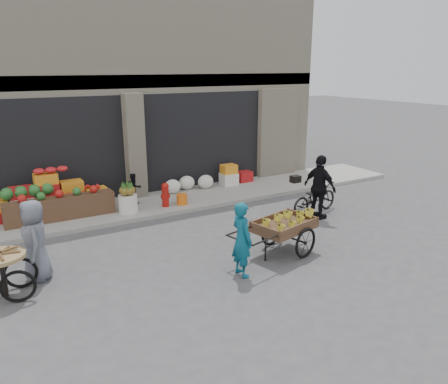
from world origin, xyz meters
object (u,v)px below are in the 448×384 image
banana_cart (283,224)px  vendor_woman (242,239)px  vendor_grey (35,240)px  fire_hydrant (165,194)px  bicycle (315,198)px  orange_bucket (182,199)px  pineapple_bin (128,203)px  seated_person (134,189)px  cyclist (320,187)px  tricycle_cart (2,269)px

banana_cart → vendor_woman: vendor_woman is taller
banana_cart → vendor_grey: vendor_grey is taller
banana_cart → vendor_grey: bearing=150.2°
fire_hydrant → bicycle: bearing=-33.4°
vendor_woman → orange_bucket: bearing=-11.4°
pineapple_bin → banana_cart: 4.72m
seated_person → bicycle: (4.27, -3.00, -0.13)m
vendor_grey → fire_hydrant: bearing=127.9°
pineapple_bin → cyclist: size_ratio=0.29×
banana_cart → fire_hydrant: bearing=91.0°
pineapple_bin → vendor_woman: 4.70m
orange_bucket → cyclist: bearing=-43.2°
fire_hydrant → orange_bucket: size_ratio=2.22×
orange_bucket → tricycle_cart: 5.87m
tricycle_cart → bicycle: (8.05, 0.80, -0.11)m
vendor_grey → cyclist: (7.20, -0.07, 0.07)m
tricycle_cart → bicycle: bearing=16.2°
orange_bucket → bicycle: size_ratio=0.19×
bicycle → vendor_woman: bearing=111.4°
vendor_grey → cyclist: cyclist is taller
seated_person → banana_cart: bearing=-80.0°
pineapple_bin → fire_hydrant: 1.11m
banana_cart → pineapple_bin: bearing=103.9°
seated_person → vendor_woman: size_ratio=0.61×
bicycle → cyclist: 0.62m
fire_hydrant → orange_bucket: 0.55m
vendor_woman → bicycle: size_ratio=0.89×
fire_hydrant → vendor_woman: vendor_woman is taller
seated_person → cyclist: size_ratio=0.53×
bicycle → orange_bucket: bearing=44.7°
fire_hydrant → seated_person: seated_person is taller
banana_cart → cyclist: bearing=17.8°
fire_hydrant → vendor_woman: 4.58m
fire_hydrant → vendor_grey: bearing=-145.0°
orange_bucket → pineapple_bin: bearing=176.4°
tricycle_cart → bicycle: size_ratio=0.85×
orange_bucket → seated_person: (-1.20, 0.70, 0.31)m
pineapple_bin → vendor_woman: (0.81, -4.61, 0.40)m
banana_cart → vendor_woman: (-1.33, -0.42, 0.06)m
bicycle → cyclist: (-0.20, -0.40, 0.43)m
vendor_grey → bicycle: 7.42m
banana_cart → tricycle_cart: banana_cart is taller
pineapple_bin → cyclist: bearing=-32.1°
tricycle_cart → banana_cart: bearing=0.3°
bicycle → pineapple_bin: bearing=54.4°
pineapple_bin → seated_person: bearing=56.3°
fire_hydrant → cyclist: bearing=-39.2°
banana_cart → vendor_grey: (-4.88, 1.46, 0.10)m
cyclist → pineapple_bin: bearing=49.5°
seated_person → bicycle: bearing=-45.1°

